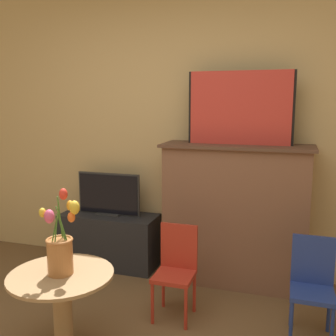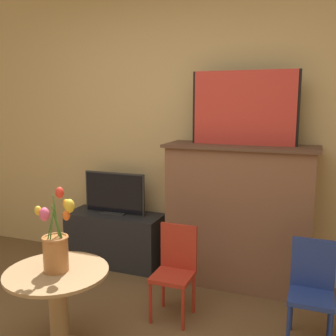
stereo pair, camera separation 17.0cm
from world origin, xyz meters
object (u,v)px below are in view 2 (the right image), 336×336
painting (244,108)px  tv_monitor (114,194)px  chair_red (175,266)px  chair_blue (312,286)px  vase_tulips (56,245)px

painting → tv_monitor: size_ratio=1.40×
chair_red → tv_monitor: bearing=142.1°
painting → chair_blue: painting is taller
painting → chair_blue: (0.59, -0.65, -1.12)m
painting → chair_red: (-0.34, -0.67, -1.12)m
chair_red → vase_tulips: bearing=-125.6°
painting → vase_tulips: size_ratio=1.72×
chair_red → chair_blue: (0.93, 0.03, 0.00)m
painting → vase_tulips: (-0.83, -1.37, -0.78)m
painting → chair_blue: 1.42m
tv_monitor → vase_tulips: bearing=-75.2°
chair_red → chair_blue: size_ratio=1.00×
chair_red → chair_blue: same height
tv_monitor → vase_tulips: 1.41m
tv_monitor → vase_tulips: size_ratio=1.23×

